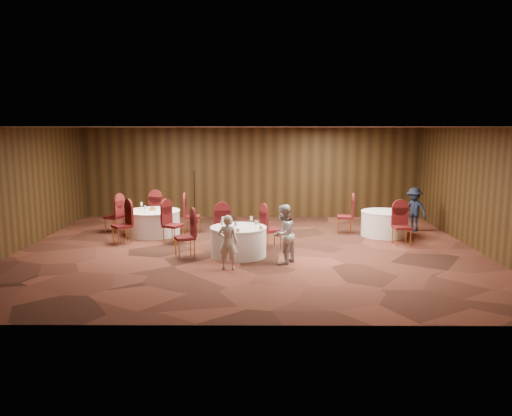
{
  "coord_description": "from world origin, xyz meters",
  "views": [
    {
      "loc": [
        0.28,
        -12.71,
        3.18
      ],
      "look_at": [
        0.2,
        0.2,
        1.1
      ],
      "focal_mm": 35.0,
      "sensor_mm": 36.0,
      "label": 1
    }
  ],
  "objects_px": {
    "table_left": "(153,222)",
    "woman_b": "(283,234)",
    "mic_stand": "(195,207)",
    "table_right": "(384,223)",
    "woman_a": "(228,242)",
    "man_c": "(414,209)",
    "table_main": "(238,241)"
  },
  "relations": [
    {
      "from": "woman_b",
      "to": "man_c",
      "type": "bearing_deg",
      "value": 165.4
    },
    {
      "from": "table_main",
      "to": "woman_a",
      "type": "distance_m",
      "value": 1.24
    },
    {
      "from": "woman_a",
      "to": "table_left",
      "type": "bearing_deg",
      "value": -50.1
    },
    {
      "from": "mic_stand",
      "to": "woman_b",
      "type": "xyz_separation_m",
      "value": [
        2.76,
        -5.29,
        0.19
      ]
    },
    {
      "from": "woman_a",
      "to": "man_c",
      "type": "relative_size",
      "value": 0.93
    },
    {
      "from": "table_right",
      "to": "mic_stand",
      "type": "xyz_separation_m",
      "value": [
        -5.91,
        2.18,
        0.14
      ]
    },
    {
      "from": "mic_stand",
      "to": "woman_a",
      "type": "xyz_separation_m",
      "value": [
        1.49,
        -5.78,
        0.11
      ]
    },
    {
      "from": "table_left",
      "to": "woman_b",
      "type": "distance_m",
      "value": 4.94
    },
    {
      "from": "table_main",
      "to": "table_left",
      "type": "distance_m",
      "value": 3.65
    },
    {
      "from": "table_left",
      "to": "man_c",
      "type": "bearing_deg",
      "value": 4.51
    },
    {
      "from": "table_main",
      "to": "table_left",
      "type": "relative_size",
      "value": 0.87
    },
    {
      "from": "table_main",
      "to": "table_left",
      "type": "height_order",
      "value": "same"
    },
    {
      "from": "table_right",
      "to": "woman_a",
      "type": "xyz_separation_m",
      "value": [
        -4.43,
        -3.6,
        0.25
      ]
    },
    {
      "from": "table_right",
      "to": "man_c",
      "type": "relative_size",
      "value": 1.01
    },
    {
      "from": "man_c",
      "to": "woman_a",
      "type": "bearing_deg",
      "value": -94.71
    },
    {
      "from": "table_left",
      "to": "woman_a",
      "type": "relative_size",
      "value": 1.29
    },
    {
      "from": "table_main",
      "to": "mic_stand",
      "type": "distance_m",
      "value": 4.88
    },
    {
      "from": "mic_stand",
      "to": "woman_a",
      "type": "bearing_deg",
      "value": -75.56
    },
    {
      "from": "woman_a",
      "to": "woman_b",
      "type": "bearing_deg",
      "value": -152.97
    },
    {
      "from": "man_c",
      "to": "woman_b",
      "type": "bearing_deg",
      "value": -90.68
    },
    {
      "from": "table_left",
      "to": "woman_a",
      "type": "height_order",
      "value": "woman_a"
    },
    {
      "from": "man_c",
      "to": "table_main",
      "type": "bearing_deg",
      "value": -102.39
    },
    {
      "from": "table_left",
      "to": "woman_a",
      "type": "bearing_deg",
      "value": -56.15
    },
    {
      "from": "table_main",
      "to": "mic_stand",
      "type": "xyz_separation_m",
      "value": [
        -1.68,
        4.58,
        0.14
      ]
    },
    {
      "from": "table_main",
      "to": "mic_stand",
      "type": "bearing_deg",
      "value": 110.13
    },
    {
      "from": "table_right",
      "to": "woman_b",
      "type": "xyz_separation_m",
      "value": [
        -3.15,
        -3.11,
        0.33
      ]
    },
    {
      "from": "table_right",
      "to": "woman_a",
      "type": "bearing_deg",
      "value": -140.87
    },
    {
      "from": "man_c",
      "to": "mic_stand",
      "type": "bearing_deg",
      "value": -144.53
    },
    {
      "from": "table_left",
      "to": "mic_stand",
      "type": "height_order",
      "value": "mic_stand"
    },
    {
      "from": "table_right",
      "to": "woman_b",
      "type": "height_order",
      "value": "woman_b"
    },
    {
      "from": "table_main",
      "to": "table_right",
      "type": "xyz_separation_m",
      "value": [
        4.23,
        2.4,
        0.0
      ]
    },
    {
      "from": "table_right",
      "to": "man_c",
      "type": "height_order",
      "value": "man_c"
    }
  ]
}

